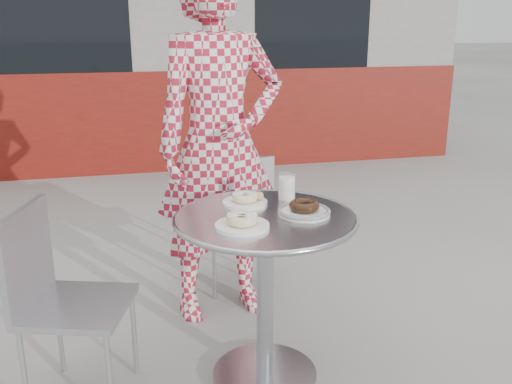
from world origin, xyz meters
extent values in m
plane|color=#9A9892|center=(0.00, 0.00, 0.00)|extent=(60.00, 60.00, 0.00)
cube|color=gray|center=(0.00, 5.60, 1.50)|extent=(6.00, 4.00, 3.00)
cube|color=maroon|center=(0.00, 3.68, 0.50)|extent=(6.02, 0.20, 1.00)
cylinder|color=silver|center=(0.01, 0.01, 0.02)|extent=(0.45, 0.45, 0.03)
cylinder|color=silver|center=(0.01, 0.01, 0.37)|extent=(0.07, 0.07, 0.71)
cylinder|color=silver|center=(0.01, 0.01, 0.73)|extent=(0.71, 0.71, 0.02)
torus|color=silver|center=(0.01, 0.01, 0.73)|extent=(0.74, 0.74, 0.02)
cube|color=#ADAFB5|center=(0.04, 0.96, 0.40)|extent=(0.44, 0.44, 0.03)
cube|color=#ADAFB5|center=(0.08, 0.79, 0.60)|extent=(0.37, 0.11, 0.37)
cube|color=#ADAFB5|center=(-0.74, 0.05, 0.41)|extent=(0.48, 0.48, 0.03)
cube|color=#ADAFB5|center=(-0.91, 0.11, 0.62)|extent=(0.14, 0.38, 0.38)
imported|color=maroon|center=(-0.06, 0.67, 0.90)|extent=(0.71, 0.53, 1.79)
cylinder|color=white|center=(-0.04, 0.17, 0.75)|extent=(0.19, 0.19, 0.01)
torus|color=tan|center=(-0.04, 0.17, 0.78)|extent=(0.11, 0.11, 0.04)
sphere|color=#B77A3F|center=(0.02, 0.17, 0.78)|extent=(0.04, 0.04, 0.04)
cylinder|color=white|center=(-0.11, -0.10, 0.75)|extent=(0.21, 0.21, 0.01)
torus|color=tan|center=(-0.11, -0.10, 0.78)|extent=(0.12, 0.12, 0.04)
cylinder|color=white|center=(0.17, 0.00, 0.75)|extent=(0.21, 0.21, 0.01)
torus|color=black|center=(0.17, 0.00, 0.78)|extent=(0.12, 0.12, 0.04)
torus|color=black|center=(0.17, 0.00, 0.76)|extent=(0.21, 0.21, 0.02)
cylinder|color=white|center=(0.15, 0.20, 0.79)|extent=(0.07, 0.07, 0.10)
cylinder|color=white|center=(0.15, 0.20, 0.80)|extent=(0.08, 0.08, 0.12)
camera|label=1|loc=(-0.51, -2.06, 1.50)|focal=40.00mm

